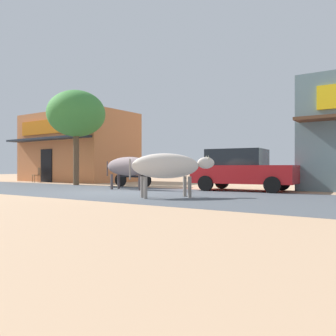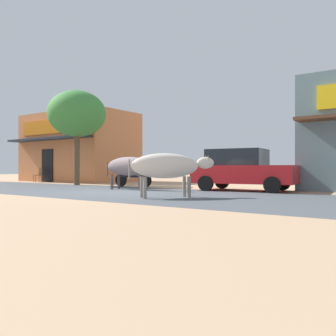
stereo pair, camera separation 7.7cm
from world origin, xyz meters
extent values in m
plane|color=tan|center=(0.00, 0.00, 0.00)|extent=(80.00, 80.00, 0.00)
cube|color=#4B5157|center=(0.00, 0.00, 0.00)|extent=(72.00, 6.07, 0.00)
cube|color=#CC7847|center=(-9.76, 6.64, 2.26)|extent=(7.57, 4.33, 4.52)
cube|color=orange|center=(-9.76, 4.42, 3.53)|extent=(6.06, 0.10, 0.90)
cube|color=#262D38|center=(-9.76, 4.03, 2.71)|extent=(7.27, 0.90, 0.12)
cube|color=black|center=(-10.27, 4.45, 1.05)|extent=(1.10, 0.06, 2.10)
cylinder|color=brown|center=(-5.57, 2.83, 1.39)|extent=(0.30, 0.30, 2.78)
ellipsoid|color=#3C8338|center=(-5.57, 2.83, 3.77)|extent=(3.04, 3.04, 2.43)
cube|color=red|center=(3.56, 3.45, 0.65)|extent=(4.09, 2.20, 0.70)
cube|color=#1E2328|center=(3.26, 3.42, 1.32)|extent=(2.32, 1.88, 0.64)
cylinder|color=black|center=(4.73, 4.48, 0.30)|extent=(0.62, 0.24, 0.60)
cylinder|color=black|center=(4.92, 2.68, 0.30)|extent=(0.62, 0.24, 0.60)
cylinder|color=black|center=(2.20, 4.22, 0.30)|extent=(0.62, 0.24, 0.60)
cylinder|color=black|center=(2.38, 2.42, 0.30)|extent=(0.62, 0.24, 0.60)
cylinder|color=black|center=(-1.25, 3.21, 0.32)|extent=(0.64, 0.16, 0.63)
cylinder|color=black|center=(-2.62, 3.04, 0.32)|extent=(0.64, 0.16, 0.63)
cylinder|color=black|center=(-1.94, 3.13, 0.50)|extent=(1.38, 0.28, 0.10)
ellipsoid|color=#1E4C99|center=(-1.89, 3.13, 0.72)|extent=(0.59, 0.31, 0.28)
cylinder|color=black|center=(-1.32, 3.21, 0.77)|extent=(0.06, 0.06, 0.60)
ellipsoid|color=slate|center=(-0.67, 1.38, 0.97)|extent=(2.20, 0.90, 0.78)
ellipsoid|color=slate|center=(0.65, 1.51, 1.07)|extent=(0.59, 0.33, 0.36)
cone|color=beige|center=(0.69, 1.62, 1.25)|extent=(0.06, 0.06, 0.12)
cone|color=beige|center=(0.71, 1.42, 1.25)|extent=(0.06, 0.06, 0.12)
cylinder|color=#483E3F|center=(0.00, 1.69, 0.32)|extent=(0.11, 0.11, 0.64)
cylinder|color=#483E3F|center=(0.05, 1.21, 0.32)|extent=(0.11, 0.11, 0.64)
cylinder|color=#483E3F|center=(-1.38, 1.55, 0.32)|extent=(0.11, 0.11, 0.64)
cylinder|color=#483E3F|center=(-1.34, 1.07, 0.32)|extent=(0.11, 0.11, 0.64)
cylinder|color=#483E3F|center=(-1.78, 1.27, 0.87)|extent=(0.05, 0.05, 0.62)
ellipsoid|color=beige|center=(2.89, -1.01, 0.96)|extent=(1.84, 2.03, 0.76)
ellipsoid|color=beige|center=(3.71, -0.01, 1.06)|extent=(0.57, 0.61, 0.36)
cone|color=beige|center=(3.66, 0.09, 1.24)|extent=(0.06, 0.06, 0.12)
cone|color=beige|center=(3.82, -0.03, 1.24)|extent=(0.06, 0.06, 0.12)
cylinder|color=gray|center=(3.14, -0.34, 0.32)|extent=(0.11, 0.11, 0.64)
cylinder|color=gray|center=(3.50, -0.63, 0.32)|extent=(0.11, 0.11, 0.64)
cylinder|color=gray|center=(2.28, -1.39, 0.32)|extent=(0.11, 0.11, 0.64)
cylinder|color=gray|center=(2.63, -1.68, 0.32)|extent=(0.11, 0.11, 0.64)
cylinder|color=gray|center=(2.19, -1.86, 0.86)|extent=(0.05, 0.05, 0.61)
cube|color=brown|center=(-10.51, 3.87, 0.45)|extent=(0.54, 0.54, 0.05)
cube|color=brown|center=(-10.46, 4.07, 0.70)|extent=(0.44, 0.15, 0.44)
cylinder|color=brown|center=(-10.38, 3.66, 0.21)|extent=(0.04, 0.04, 0.43)
cylinder|color=brown|center=(-10.72, 3.75, 0.21)|extent=(0.04, 0.04, 0.43)
cylinder|color=brown|center=(-10.29, 4.00, 0.21)|extent=(0.04, 0.04, 0.43)
cylinder|color=brown|center=(-10.63, 4.09, 0.21)|extent=(0.04, 0.04, 0.43)
camera|label=1|loc=(9.03, -9.79, 0.90)|focal=37.97mm
camera|label=2|loc=(9.10, -9.75, 0.90)|focal=37.97mm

